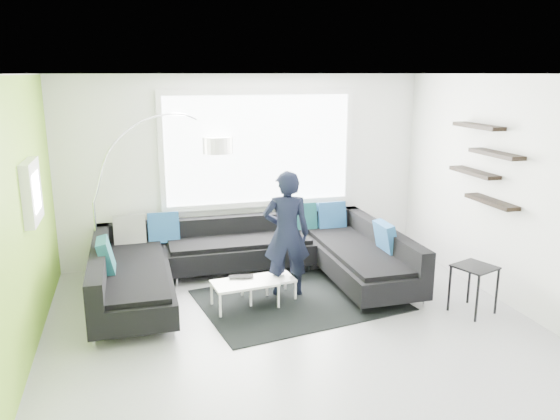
{
  "coord_description": "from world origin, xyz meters",
  "views": [
    {
      "loc": [
        -1.67,
        -5.47,
        2.81
      ],
      "look_at": [
        0.09,
        0.9,
        1.14
      ],
      "focal_mm": 35.0,
      "sensor_mm": 36.0,
      "label": 1
    }
  ],
  "objects_px": {
    "coffee_table": "(257,290)",
    "arc_lamp": "(93,202)",
    "person": "(287,234)",
    "laptop": "(241,278)",
    "side_table": "(473,289)",
    "sectional_sofa": "(251,263)"
  },
  "relations": [
    {
      "from": "arc_lamp",
      "to": "laptop",
      "type": "xyz_separation_m",
      "value": [
        1.74,
        -1.25,
        -0.79
      ]
    },
    {
      "from": "coffee_table",
      "to": "laptop",
      "type": "relative_size",
      "value": 3.03
    },
    {
      "from": "coffee_table",
      "to": "arc_lamp",
      "type": "relative_size",
      "value": 0.44
    },
    {
      "from": "sectional_sofa",
      "to": "person",
      "type": "bearing_deg",
      "value": -32.3
    },
    {
      "from": "laptop",
      "to": "person",
      "type": "bearing_deg",
      "value": 23.51
    },
    {
      "from": "laptop",
      "to": "side_table",
      "type": "bearing_deg",
      "value": -11.2
    },
    {
      "from": "sectional_sofa",
      "to": "side_table",
      "type": "bearing_deg",
      "value": -30.11
    },
    {
      "from": "sectional_sofa",
      "to": "person",
      "type": "relative_size",
      "value": 2.43
    },
    {
      "from": "sectional_sofa",
      "to": "person",
      "type": "distance_m",
      "value": 0.66
    },
    {
      "from": "sectional_sofa",
      "to": "side_table",
      "type": "xyz_separation_m",
      "value": [
        2.41,
        -1.4,
        -0.08
      ]
    },
    {
      "from": "person",
      "to": "coffee_table",
      "type": "bearing_deg",
      "value": 34.48
    },
    {
      "from": "coffee_table",
      "to": "laptop",
      "type": "distance_m",
      "value": 0.26
    },
    {
      "from": "sectional_sofa",
      "to": "coffee_table",
      "type": "relative_size",
      "value": 3.97
    },
    {
      "from": "coffee_table",
      "to": "laptop",
      "type": "xyz_separation_m",
      "value": [
        -0.19,
        0.02,
        0.18
      ]
    },
    {
      "from": "arc_lamp",
      "to": "laptop",
      "type": "bearing_deg",
      "value": -49.29
    },
    {
      "from": "sectional_sofa",
      "to": "laptop",
      "type": "height_order",
      "value": "sectional_sofa"
    },
    {
      "from": "coffee_table",
      "to": "person",
      "type": "relative_size",
      "value": 0.61
    },
    {
      "from": "arc_lamp",
      "to": "side_table",
      "type": "xyz_separation_m",
      "value": [
        4.37,
        -2.23,
        -0.84
      ]
    },
    {
      "from": "coffee_table",
      "to": "side_table",
      "type": "xyz_separation_m",
      "value": [
        2.43,
        -0.96,
        0.13
      ]
    },
    {
      "from": "sectional_sofa",
      "to": "coffee_table",
      "type": "bearing_deg",
      "value": -92.46
    },
    {
      "from": "coffee_table",
      "to": "sectional_sofa",
      "type": "bearing_deg",
      "value": 81.32
    },
    {
      "from": "side_table",
      "to": "person",
      "type": "distance_m",
      "value": 2.36
    }
  ]
}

